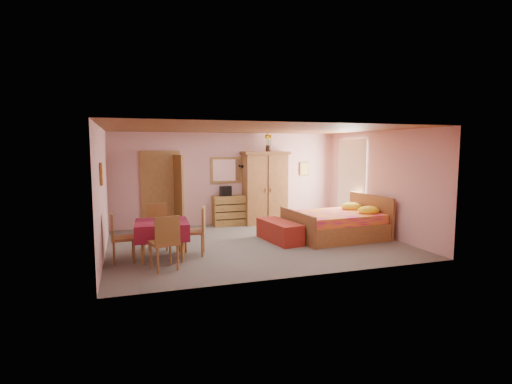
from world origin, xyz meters
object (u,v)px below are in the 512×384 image
object	(u,v)px
floor_lamp	(243,195)
chair_south	(164,242)
stereo	(226,191)
wardrobe	(265,188)
wall_mirror	(227,170)
bed	(335,217)
bench	(279,231)
chair_east	(194,231)
sunflower_vase	(268,143)
chest_of_drawers	(229,210)
chair_west	(123,237)
dining_table	(162,240)
chair_north	(158,227)

from	to	relation	value
floor_lamp	chair_south	world-z (taller)	floor_lamp
stereo	wardrobe	xyz separation A→B (m)	(1.13, -0.09, 0.06)
wall_mirror	stereo	world-z (taller)	wall_mirror
bed	chair_south	distance (m)	4.40
wardrobe	bench	world-z (taller)	wardrobe
floor_lamp	chair_east	size ratio (longest dim) A/B	1.70
wardrobe	sunflower_vase	xyz separation A→B (m)	(0.10, 0.01, 1.29)
stereo	chair_south	bearing A→B (deg)	-119.36
floor_lamp	bench	bearing A→B (deg)	-85.50
stereo	sunflower_vase	bearing A→B (deg)	-3.50
chest_of_drawers	chair_east	size ratio (longest dim) A/B	0.90
wardrobe	chair_south	xyz separation A→B (m)	(-3.17, -3.53, -0.54)
chair_west	chair_east	bearing A→B (deg)	92.52
floor_lamp	dining_table	bearing A→B (deg)	-130.43
chair_north	chair_west	bearing A→B (deg)	50.36
chair_west	floor_lamp	bearing A→B (deg)	130.82
chest_of_drawers	bench	bearing A→B (deg)	-73.59
bed	dining_table	distance (m)	4.21
wardrobe	chair_south	size ratio (longest dim) A/B	2.08
chest_of_drawers	floor_lamp	xyz separation A→B (m)	(0.46, 0.10, 0.42)
dining_table	chair_south	world-z (taller)	chair_south
bench	chair_north	xyz separation A→B (m)	(-2.76, 0.09, 0.25)
chair_north	chair_west	world-z (taller)	chair_north
stereo	sunflower_vase	world-z (taller)	sunflower_vase
floor_lamp	wardrobe	xyz separation A→B (m)	(0.59, -0.20, 0.19)
wardrobe	sunflower_vase	distance (m)	1.29
bench	chair_south	size ratio (longest dim) A/B	1.42
chair_west	chest_of_drawers	bearing A→B (deg)	134.20
chair_west	chair_east	world-z (taller)	chair_east
bench	chair_east	size ratio (longest dim) A/B	1.42
chair_west	chair_east	distance (m)	1.37
bench	chair_west	bearing A→B (deg)	-169.07
chair_south	bench	bearing A→B (deg)	11.98
chest_of_drawers	wall_mirror	distance (m)	1.15
wall_mirror	floor_lamp	xyz separation A→B (m)	(0.46, -0.11, -0.71)
sunflower_vase	chair_north	distance (m)	4.28
chair_south	chair_west	world-z (taller)	chair_south
bed	chair_south	xyz separation A→B (m)	(-4.20, -1.31, -0.01)
bed	chair_west	xyz separation A→B (m)	(-4.89, -0.61, -0.02)
wardrobe	chair_south	distance (m)	4.77
chair_east	chair_north	bearing A→B (deg)	60.27
wardrobe	bench	xyz separation A→B (m)	(-0.40, -2.16, -0.80)
wardrobe	chair_north	world-z (taller)	wardrobe
chest_of_drawers	wall_mirror	world-z (taller)	wall_mirror
sunflower_vase	chair_south	distance (m)	5.15
sunflower_vase	chair_east	world-z (taller)	sunflower_vase
chair_south	wardrobe	bearing A→B (deg)	33.72
wardrobe	chair_east	bearing A→B (deg)	-131.98
dining_table	chest_of_drawers	bearing A→B (deg)	54.15
bench	dining_table	world-z (taller)	dining_table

